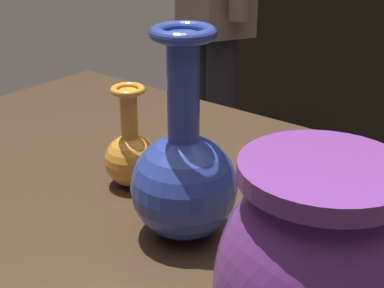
{
  "coord_description": "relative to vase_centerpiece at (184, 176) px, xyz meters",
  "views": [
    {
      "loc": [
        0.44,
        -0.57,
        1.19
      ],
      "look_at": [
        0.03,
        -0.05,
        0.9
      ],
      "focal_mm": 51.89,
      "sensor_mm": 36.0,
      "label": 1
    }
  ],
  "objects": [
    {
      "name": "vase_tall_behind",
      "position": [
        -0.15,
        0.05,
        -0.03
      ],
      "size": [
        0.08,
        0.08,
        0.15
      ],
      "color": "orange",
      "rests_on": "display_plinth"
    },
    {
      "name": "vase_left_accent",
      "position": [
        0.25,
        -0.15,
        0.04
      ],
      "size": [
        0.15,
        0.15,
        0.23
      ],
      "color": "#7A388E",
      "rests_on": "display_plinth"
    },
    {
      "name": "vase_centerpiece",
      "position": [
        0.0,
        0.0,
        0.0
      ],
      "size": [
        0.13,
        0.13,
        0.27
      ],
      "color": "#2D429E",
      "rests_on": "display_plinth"
    }
  ]
}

